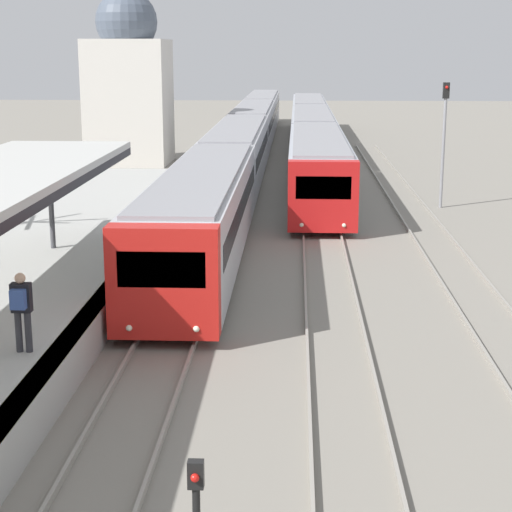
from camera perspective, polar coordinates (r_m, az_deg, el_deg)
The scene contains 5 objects.
person_on_platform at distance 17.88m, azimuth -15.38°, elevation -3.23°, with size 0.40×0.40×1.66m.
train_near at distance 54.08m, azimuth -0.63°, elevation 7.97°, with size 2.69×69.10×3.11m.
train_far at distance 57.09m, azimuth 3.76°, elevation 8.22°, with size 2.68×50.25×3.08m.
signal_mast_far at distance 39.50m, azimuth 12.43°, elevation 8.15°, with size 0.28×0.29×5.61m.
distant_domed_building at distance 54.94m, azimuth -8.49°, elevation 11.26°, with size 4.94×4.94×10.60m.
Camera 1 is at (3.12, -4.01, 6.99)m, focal length 60.00 mm.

